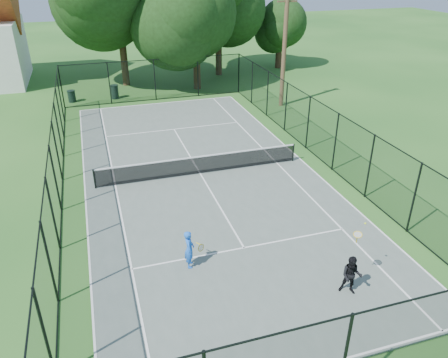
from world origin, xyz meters
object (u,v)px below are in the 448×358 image
object	(u,v)px
trash_bin_left	(72,96)
tennis_net	(200,164)
player_blue	(189,249)
trash_bin_right	(115,92)
player_black	(351,275)
utility_pole	(284,50)

from	to	relation	value
trash_bin_left	tennis_net	bearing A→B (deg)	-67.38
trash_bin_left	player_blue	distance (m)	21.48
trash_bin_right	player_blue	bearing A→B (deg)	-87.99
tennis_net	trash_bin_right	distance (m)	14.56
trash_bin_right	player_blue	size ratio (longest dim) A/B	0.72
tennis_net	trash_bin_right	bearing A→B (deg)	101.41
trash_bin_left	player_blue	bearing A→B (deg)	-79.72
trash_bin_right	player_black	size ratio (longest dim) A/B	0.46
trash_bin_right	player_blue	world-z (taller)	player_blue
trash_bin_right	tennis_net	bearing A→B (deg)	-78.59
trash_bin_left	utility_pole	bearing A→B (deg)	-20.43
utility_pole	player_black	size ratio (longest dim) A/B	3.45
tennis_net	player_black	world-z (taller)	player_black
trash_bin_left	trash_bin_right	size ratio (longest dim) A/B	0.84
player_blue	tennis_net	bearing A→B (deg)	72.52
utility_pole	player_blue	xyz separation A→B (m)	(-10.49, -15.80, -3.13)
utility_pole	player_blue	distance (m)	19.22
tennis_net	player_black	distance (m)	9.93
tennis_net	player_blue	xyz separation A→B (m)	(-2.14, -6.80, 0.18)
tennis_net	utility_pole	bearing A→B (deg)	47.16
tennis_net	player_blue	size ratio (longest dim) A/B	7.16
tennis_net	utility_pole	xyz separation A→B (m)	(8.35, 9.00, 3.32)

